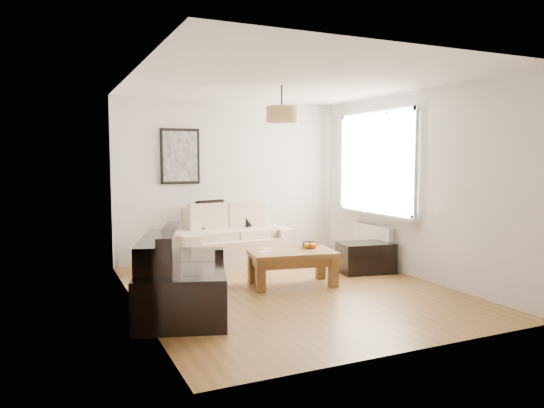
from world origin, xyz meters
name	(u,v)px	position (x,y,z in m)	size (l,w,h in m)	color
floor	(291,290)	(0.00, 0.00, 0.00)	(4.50, 4.50, 0.00)	brown
ceiling	(292,82)	(0.00, 0.00, 2.60)	(3.80, 4.50, 0.00)	white
wall_back	(231,181)	(0.00, 2.25, 1.30)	(3.80, 0.04, 2.60)	silver
wall_front	(412,202)	(0.00, -2.25, 1.30)	(3.80, 0.04, 2.60)	silver
wall_left	(136,192)	(-1.90, 0.00, 1.30)	(0.04, 4.50, 2.60)	silver
wall_right	(413,185)	(1.90, 0.00, 1.30)	(0.04, 4.50, 2.60)	silver
window_bay	(377,163)	(1.86, 0.80, 1.60)	(0.14, 1.90, 1.60)	white
radiator	(373,242)	(1.82, 0.80, 0.38)	(0.10, 0.90, 0.52)	white
poster	(180,156)	(-0.85, 2.22, 1.70)	(0.62, 0.04, 0.87)	black
pendant_shade	(282,114)	(0.00, 0.30, 2.23)	(0.40, 0.40, 0.20)	tan
loveseat_cream	(231,237)	(-0.17, 1.78, 0.45)	(1.80, 0.98, 0.89)	beige
sofa_leather	(184,273)	(-1.43, -0.19, 0.40)	(1.86, 0.90, 0.80)	black
coffee_table	(292,268)	(0.12, 0.23, 0.23)	(1.11, 0.61, 0.45)	brown
ottoman	(366,257)	(1.45, 0.47, 0.22)	(0.77, 0.49, 0.44)	black
cushion_left	(211,215)	(-0.42, 2.00, 0.78)	(0.45, 0.14, 0.45)	black
cushion_right	(251,215)	(0.26, 2.00, 0.74)	(0.37, 0.12, 0.37)	black
fruit_bowl	(309,245)	(0.48, 0.41, 0.49)	(0.26, 0.26, 0.06)	black
orange_a	(312,246)	(0.44, 0.28, 0.49)	(0.09, 0.09, 0.09)	#DD5012
orange_b	(314,246)	(0.47, 0.28, 0.49)	(0.08, 0.08, 0.08)	orange
orange_c	(306,245)	(0.39, 0.34, 0.49)	(0.08, 0.08, 0.08)	#FF9D15
papers	(264,252)	(-0.23, 0.34, 0.46)	(0.20, 0.14, 0.01)	beige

